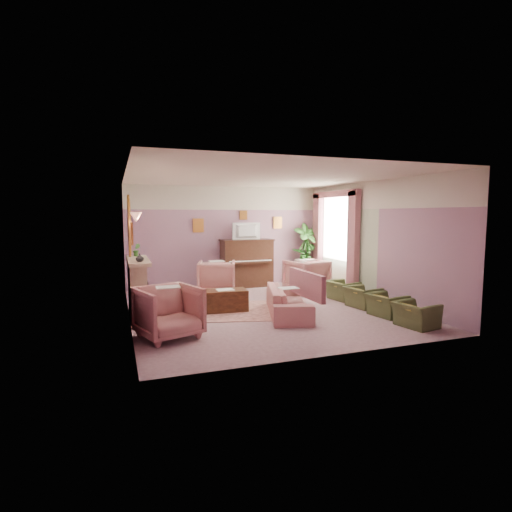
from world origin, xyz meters
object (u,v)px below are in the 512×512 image
object	(u,v)px
floral_armchair_right	(306,274)
olive_chair_c	(363,294)
television	(247,230)
floral_armchair_left	(217,276)
olive_chair_b	(387,301)
side_table	(303,271)
floral_armchair_front	(168,309)
olive_chair_d	(342,287)
piano	(247,263)
olive_chair_a	(416,311)
sofa	(288,296)
coffee_table	(223,301)

from	to	relation	value
floral_armchair_right	olive_chair_c	world-z (taller)	floral_armchair_right
television	floral_armchair_left	size ratio (longest dim) A/B	0.84
olive_chair_b	side_table	distance (m)	4.04
floral_armchair_right	floral_armchair_front	distance (m)	4.75
floral_armchair_left	television	bearing A→B (deg)	35.40
olive_chair_d	piano	bearing A→B (deg)	123.14
olive_chair_d	olive_chair_a	bearing A→B (deg)	-90.00
television	floral_armchair_front	xyz separation A→B (m)	(-2.68, -3.99, -1.12)
floral_armchair_left	olive_chair_c	size ratio (longest dim) A/B	1.38
olive_chair_b	floral_armchair_left	bearing A→B (deg)	129.05
piano	floral_armchair_left	world-z (taller)	piano
piano	olive_chair_d	distance (m)	2.94
floral_armchair_right	piano	bearing A→B (deg)	132.81
olive_chair_c	side_table	world-z (taller)	side_table
olive_chair_b	olive_chair_d	distance (m)	1.64
olive_chair_b	side_table	xyz separation A→B (m)	(0.15, 4.04, 0.05)
floral_armchair_front	sofa	bearing A→B (deg)	16.08
sofa	olive_chair_c	xyz separation A→B (m)	(1.81, 0.07, -0.09)
piano	coffee_table	distance (m)	2.96
coffee_table	floral_armchair_left	xyz separation A→B (m)	(0.32, 1.78, 0.25)
olive_chair_a	olive_chair_b	world-z (taller)	same
sofa	floral_armchair_front	size ratio (longest dim) A/B	2.02
coffee_table	floral_armchair_left	world-z (taller)	floral_armchair_left
sofa	olive_chair_a	xyz separation A→B (m)	(1.81, -1.57, -0.09)
olive_chair_b	olive_chair_d	size ratio (longest dim) A/B	1.00
sofa	olive_chair_c	distance (m)	1.81
side_table	olive_chair_b	bearing A→B (deg)	-92.12
olive_chair_b	side_table	size ratio (longest dim) A/B	0.99
floral_armchair_left	olive_chair_c	world-z (taller)	floral_armchair_left
floral_armchair_left	floral_armchair_right	xyz separation A→B (m)	(2.27, -0.50, 0.00)
piano	coffee_table	world-z (taller)	piano
coffee_table	olive_chair_b	bearing A→B (deg)	-26.64
side_table	olive_chair_a	bearing A→B (deg)	-91.76
television	olive_chair_c	xyz separation A→B (m)	(1.59, -3.21, -1.30)
coffee_table	olive_chair_d	xyz separation A→B (m)	(2.97, 0.15, 0.07)
olive_chair_a	side_table	world-z (taller)	side_table
television	sofa	bearing A→B (deg)	-93.73
coffee_table	olive_chair_b	world-z (taller)	olive_chair_b
olive_chair_a	television	bearing A→B (deg)	108.18
side_table	floral_armchair_front	bearing A→B (deg)	-137.91
olive_chair_a	olive_chair_b	xyz separation A→B (m)	(0.00, 0.82, 0.00)
piano	coffee_table	bearing A→B (deg)	-118.07
coffee_table	side_table	distance (m)	4.03
coffee_table	olive_chair_d	world-z (taller)	olive_chair_d
olive_chair_b	floral_armchair_front	bearing A→B (deg)	179.45
sofa	olive_chair_b	distance (m)	1.96
coffee_table	floral_armchair_right	xyz separation A→B (m)	(2.59, 1.28, 0.25)
piano	side_table	size ratio (longest dim) A/B	2.00
floral_armchair_right	side_table	distance (m)	1.38
olive_chair_d	side_table	distance (m)	2.40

